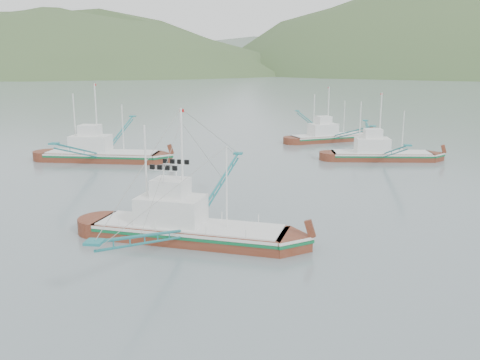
# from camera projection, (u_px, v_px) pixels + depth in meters

# --- Properties ---
(ground) EXTENTS (1200.00, 1200.00, 0.00)m
(ground) POSITION_uv_depth(u_px,v_px,m) (231.00, 245.00, 36.35)
(ground) COLOR slate
(ground) RESTS_ON ground
(main_boat) EXTENTS (13.96, 24.32, 9.93)m
(main_boat) POSITION_uv_depth(u_px,v_px,m) (187.00, 217.00, 37.06)
(main_boat) COLOR #5E2513
(main_boat) RESTS_ON ground
(bg_boat_right) EXTENTS (12.41, 22.10, 8.95)m
(bg_boat_right) POSITION_uv_depth(u_px,v_px,m) (380.00, 150.00, 66.22)
(bg_boat_right) COLOR #5E2513
(bg_boat_right) RESTS_ON ground
(bg_boat_left) EXTENTS (13.97, 25.23, 10.21)m
(bg_boat_left) POSITION_uv_depth(u_px,v_px,m) (100.00, 150.00, 65.60)
(bg_boat_left) COLOR #5E2513
(bg_boat_left) RESTS_ON ground
(bg_boat_far) EXTENTS (13.26, 20.55, 8.87)m
(bg_boat_far) POSITION_uv_depth(u_px,v_px,m) (329.00, 129.00, 80.85)
(bg_boat_far) COLOR #5E2513
(bg_boat_far) RESTS_ON ground
(headland_left) EXTENTS (448.00, 308.00, 210.00)m
(headland_left) POSITION_uv_depth(u_px,v_px,m) (50.00, 74.00, 403.09)
(headland_left) COLOR #3B542B
(headland_left) RESTS_ON ground
(ridge_distant) EXTENTS (960.00, 400.00, 240.00)m
(ridge_distant) POSITION_uv_depth(u_px,v_px,m) (319.00, 69.00, 576.28)
(ridge_distant) COLOR slate
(ridge_distant) RESTS_ON ground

